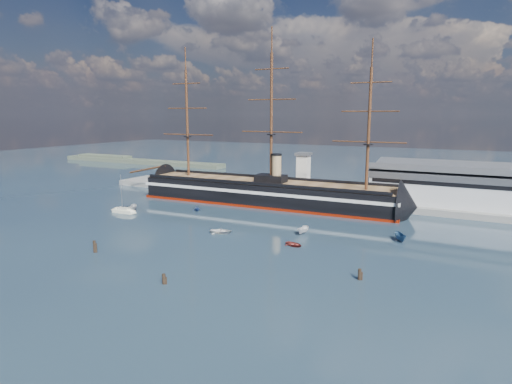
% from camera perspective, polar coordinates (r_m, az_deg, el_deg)
% --- Properties ---
extents(ground, '(600.00, 600.00, 0.00)m').
position_cam_1_polar(ground, '(126.90, -0.40, -3.51)').
color(ground, '#203142').
rests_on(ground, ground).
extents(quay, '(180.00, 18.00, 2.00)m').
position_cam_1_polar(quay, '(155.61, 9.05, -1.05)').
color(quay, slate).
rests_on(quay, ground).
extents(warehouse, '(63.00, 21.00, 11.60)m').
position_cam_1_polar(warehouse, '(150.81, 27.22, 0.65)').
color(warehouse, '#B7BABC').
rests_on(warehouse, ground).
extents(quay_tower, '(5.00, 5.00, 15.00)m').
position_cam_1_polar(quay_tower, '(153.51, 6.32, 2.56)').
color(quay_tower, silver).
rests_on(quay_tower, ground).
extents(shoreline, '(120.00, 10.00, 4.00)m').
position_cam_1_polar(shoreline, '(284.77, -16.61, 4.07)').
color(shoreline, '#3F4C38').
rests_on(shoreline, ground).
extents(warship, '(113.10, 18.75, 53.94)m').
position_cam_1_polar(warship, '(146.75, 0.68, -0.00)').
color(warship, black).
rests_on(warship, ground).
extents(sailboat, '(7.65, 2.39, 12.16)m').
position_cam_1_polar(sailboat, '(139.60, -17.23, -2.37)').
color(sailboat, beige).
rests_on(sailboat, ground).
extents(motorboat_a, '(6.55, 5.08, 2.50)m').
position_cam_1_polar(motorboat_a, '(141.42, -16.08, -2.47)').
color(motorboat_a, silver).
rests_on(motorboat_a, ground).
extents(motorboat_b, '(2.56, 3.84, 1.66)m').
position_cam_1_polar(motorboat_b, '(111.45, -4.69, -5.51)').
color(motorboat_b, silver).
rests_on(motorboat_b, ground).
extents(motorboat_c, '(5.91, 2.65, 2.29)m').
position_cam_1_polar(motorboat_c, '(111.27, 6.29, -5.56)').
color(motorboat_c, silver).
rests_on(motorboat_c, ground).
extents(motorboat_d, '(5.02, 5.61, 1.94)m').
position_cam_1_polar(motorboat_d, '(137.70, -7.88, -2.50)').
color(motorboat_d, navy).
rests_on(motorboat_d, ground).
extents(motorboat_e, '(1.89, 3.00, 1.31)m').
position_cam_1_polar(motorboat_e, '(101.01, 5.09, -7.20)').
color(motorboat_e, maroon).
rests_on(motorboat_e, ground).
extents(motorboat_f, '(6.46, 4.82, 2.45)m').
position_cam_1_polar(motorboat_f, '(110.02, 18.67, -6.24)').
color(motorboat_f, navy).
rests_on(motorboat_f, ground).
extents(piling_near_left, '(0.64, 0.64, 3.42)m').
position_cam_1_polar(piling_near_left, '(102.73, -20.68, -7.54)').
color(piling_near_left, black).
rests_on(piling_near_left, ground).
extents(piling_near_mid, '(0.64, 0.64, 2.63)m').
position_cam_1_polar(piling_near_mid, '(81.10, -12.16, -11.89)').
color(piling_near_mid, black).
rests_on(piling_near_mid, ground).
extents(piling_far_right, '(0.64, 0.64, 2.84)m').
position_cam_1_polar(piling_far_right, '(83.42, 13.61, -11.31)').
color(piling_far_right, black).
rests_on(piling_far_right, ground).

